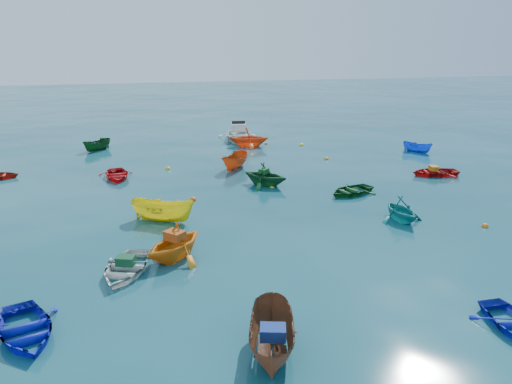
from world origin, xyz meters
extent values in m
plane|color=#093742|center=(0.00, 0.00, 0.00)|extent=(160.00, 160.00, 0.00)
imported|color=#0D17AE|center=(-9.67, -6.31, 0.00)|extent=(3.24, 3.79, 0.67)
imported|color=silver|center=(-6.83, -2.71, 0.00)|extent=(3.14, 3.68, 0.65)
imported|color=brown|center=(-2.70, -8.88, 0.00)|extent=(2.15, 3.67, 1.34)
imported|color=orange|center=(-4.91, -1.76, 0.00)|extent=(3.93, 3.92, 1.57)
imported|color=yellow|center=(-5.16, 2.64, 0.00)|extent=(3.45, 2.58, 1.26)
imported|color=#11491D|center=(5.47, 4.69, 0.00)|extent=(3.48, 3.04, 0.60)
imported|color=teal|center=(6.12, 0.19, 0.00)|extent=(2.31, 2.62, 1.29)
imported|color=#BE4811|center=(0.09, 11.67, 0.00)|extent=(2.73, 3.23, 1.20)
imported|color=#114C23|center=(1.13, 7.45, 0.00)|extent=(3.69, 3.69, 1.48)
imported|color=#B4110F|center=(12.37, 7.27, 0.00)|extent=(3.23, 2.48, 0.63)
imported|color=blue|center=(14.81, 13.66, 0.00)|extent=(2.12, 2.41, 0.91)
imported|color=red|center=(-7.64, 11.11, 0.00)|extent=(2.47, 3.23, 0.62)
imported|color=#F75617|center=(2.53, 18.54, 0.00)|extent=(3.53, 3.17, 1.65)
imported|color=#0F4117|center=(-9.41, 19.77, 0.00)|extent=(2.55, 2.49, 1.00)
imported|color=white|center=(2.17, 21.17, 0.00)|extent=(3.91, 5.13, 1.59)
cube|color=#114627|center=(-6.80, -2.62, 0.49)|extent=(0.81, 0.71, 0.33)
cube|color=navy|center=(-2.74, -9.02, 0.84)|extent=(0.82, 0.70, 0.34)
cube|color=#B74612|center=(-4.88, -1.72, 0.97)|extent=(0.93, 0.93, 0.36)
cube|color=#134D1C|center=(1.06, 7.52, 0.88)|extent=(0.71, 0.71, 0.28)
cube|color=#C67614|center=(12.27, 7.28, 0.46)|extent=(0.53, 0.66, 0.30)
sphere|color=#E74C0C|center=(-5.02, 1.07, 0.00)|extent=(0.31, 0.31, 0.31)
sphere|color=gold|center=(-5.88, -1.35, 0.00)|extent=(0.35, 0.35, 0.35)
sphere|color=#D7650B|center=(9.58, -1.52, 0.00)|extent=(0.33, 0.33, 0.33)
sphere|color=#DA490B|center=(-3.42, 5.52, 0.00)|extent=(0.39, 0.39, 0.39)
sphere|color=yellow|center=(1.42, 6.98, 0.00)|extent=(0.34, 0.34, 0.34)
sphere|color=orange|center=(7.11, 12.96, 0.00)|extent=(0.33, 0.33, 0.33)
sphere|color=yellow|center=(-4.36, 12.64, 0.00)|extent=(0.35, 0.35, 0.35)
sphere|color=orange|center=(4.11, 19.09, 0.00)|extent=(0.29, 0.29, 0.29)
sphere|color=yellow|center=(6.80, 17.90, 0.00)|extent=(0.38, 0.38, 0.38)
camera|label=1|loc=(-5.84, -20.47, 8.56)|focal=35.00mm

